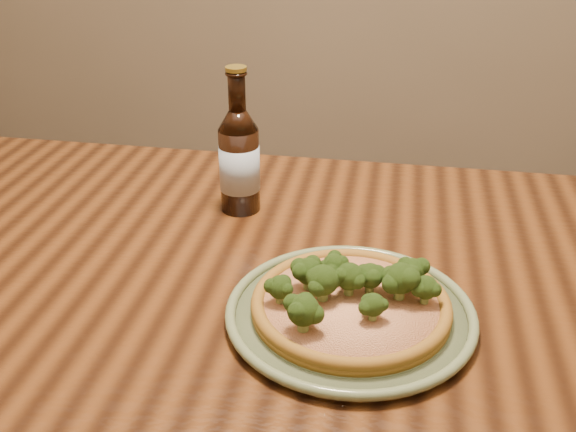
% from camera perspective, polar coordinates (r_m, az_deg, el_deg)
% --- Properties ---
extents(table, '(1.60, 0.90, 0.75)m').
position_cam_1_polar(table, '(1.04, -0.10, -9.51)').
color(table, '#4E2910').
rests_on(table, ground).
extents(plate, '(0.33, 0.33, 0.02)m').
position_cam_1_polar(plate, '(0.90, 5.30, -8.18)').
color(plate, '#6A7853').
rests_on(plate, table).
extents(pizza, '(0.26, 0.26, 0.07)m').
position_cam_1_polar(pizza, '(0.89, 5.34, -7.17)').
color(pizza, olive).
rests_on(pizza, plate).
extents(beer_bottle, '(0.07, 0.07, 0.25)m').
position_cam_1_polar(beer_bottle, '(1.14, -4.15, 4.81)').
color(beer_bottle, black).
rests_on(beer_bottle, table).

